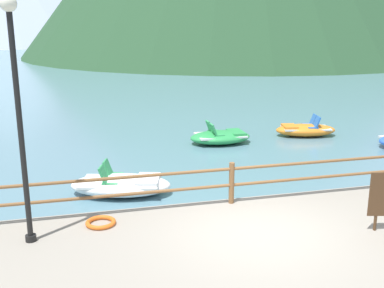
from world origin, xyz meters
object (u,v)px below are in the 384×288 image
at_px(lamp_post, 18,102).
at_px(pedal_boat_1, 305,130).
at_px(pedal_boat_3, 221,137).
at_px(pedal_boat_0, 121,184).
at_px(life_ring, 101,222).

relative_size(lamp_post, pedal_boat_1, 1.74).
xyz_separation_m(pedal_boat_1, pedal_boat_3, (-3.59, -0.27, -0.01)).
bearing_deg(pedal_boat_1, pedal_boat_0, -148.83).
xyz_separation_m(life_ring, pedal_boat_0, (0.69, 2.69, -0.18)).
bearing_deg(pedal_boat_0, pedal_boat_1, 31.17).
bearing_deg(lamp_post, pedal_boat_1, 38.66).
bearing_deg(lamp_post, life_ring, 17.59).
distance_m(lamp_post, pedal_boat_1, 12.72).
distance_m(lamp_post, pedal_boat_3, 10.05).
bearing_deg(pedal_boat_1, life_ring, -138.80).
distance_m(life_ring, pedal_boat_1, 11.15).
bearing_deg(pedal_boat_1, lamp_post, -141.34).
relative_size(pedal_boat_0, pedal_boat_3, 1.26).
bearing_deg(life_ring, pedal_boat_1, 41.20).
distance_m(pedal_boat_0, pedal_boat_1, 9.00).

